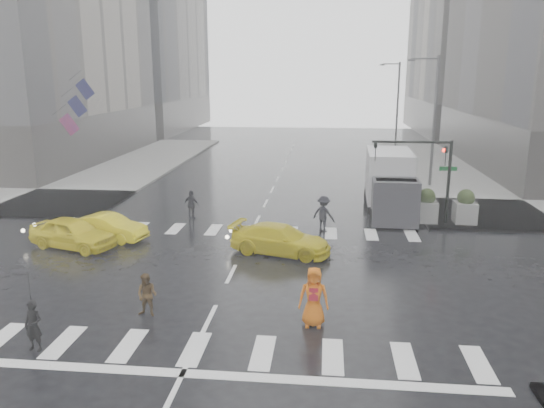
# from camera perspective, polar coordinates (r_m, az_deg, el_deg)

# --- Properties ---
(ground) EXTENTS (120.00, 120.00, 0.00)m
(ground) POSITION_cam_1_polar(r_m,az_deg,el_deg) (21.46, -4.41, -7.50)
(ground) COLOR black
(ground) RESTS_ON ground
(sidewalk_nw) EXTENTS (35.00, 35.00, 0.15)m
(sidewalk_nw) POSITION_cam_1_polar(r_m,az_deg,el_deg) (44.47, -25.64, 2.46)
(sidewalk_nw) COLOR slate
(sidewalk_nw) RESTS_ON ground
(building_ne_far) EXTENTS (26.05, 26.05, 36.00)m
(building_ne_far) POSITION_cam_1_polar(r_m,az_deg,el_deg) (80.23, 25.71, 18.60)
(building_ne_far) COLOR gray
(building_ne_far) RESTS_ON ground
(road_markings) EXTENTS (18.00, 48.00, 0.01)m
(road_markings) POSITION_cam_1_polar(r_m,az_deg,el_deg) (21.46, -4.41, -7.49)
(road_markings) COLOR silver
(road_markings) RESTS_ON ground
(traffic_signal_pole) EXTENTS (4.45, 0.42, 4.50)m
(traffic_signal_pole) POSITION_cam_1_polar(r_m,az_deg,el_deg) (28.54, 16.63, 4.02)
(traffic_signal_pole) COLOR black
(traffic_signal_pole) RESTS_ON ground
(street_lamp_near) EXTENTS (2.15, 0.22, 9.00)m
(street_lamp_near) POSITION_cam_1_polar(r_m,az_deg,el_deg) (38.44, 16.89, 9.00)
(street_lamp_near) COLOR #59595B
(street_lamp_near) RESTS_ON ground
(street_lamp_far) EXTENTS (2.15, 0.22, 9.00)m
(street_lamp_far) POSITION_cam_1_polar(r_m,az_deg,el_deg) (58.17, 13.24, 10.66)
(street_lamp_far) COLOR #59595B
(street_lamp_far) RESTS_ON ground
(planter_west) EXTENTS (1.10, 1.10, 1.80)m
(planter_west) POSITION_cam_1_polar(r_m,az_deg,el_deg) (28.87, 12.35, -0.14)
(planter_west) COLOR slate
(planter_west) RESTS_ON ground
(planter_mid) EXTENTS (1.10, 1.10, 1.80)m
(planter_mid) POSITION_cam_1_polar(r_m,az_deg,el_deg) (29.16, 16.25, -0.24)
(planter_mid) COLOR slate
(planter_mid) RESTS_ON ground
(planter_east) EXTENTS (1.10, 1.10, 1.80)m
(planter_east) POSITION_cam_1_polar(r_m,az_deg,el_deg) (29.59, 20.06, -0.33)
(planter_east) COLOR slate
(planter_east) RESTS_ON ground
(flag_cluster) EXTENTS (2.87, 3.06, 4.69)m
(flag_cluster) POSITION_cam_1_polar(r_m,az_deg,el_deg) (42.57, -20.57, 10.07)
(flag_cluster) COLOR #59595B
(flag_cluster) RESTS_ON ground
(pedestrian_black) EXTENTS (1.09, 1.10, 2.43)m
(pedestrian_black) POSITION_cam_1_polar(r_m,az_deg,el_deg) (16.68, -24.58, -9.07)
(pedestrian_black) COLOR black
(pedestrian_black) RESTS_ON ground
(pedestrian_brown) EXTENTS (0.78, 0.64, 1.46)m
(pedestrian_brown) POSITION_cam_1_polar(r_m,az_deg,el_deg) (18.11, -13.29, -9.51)
(pedestrian_brown) COLOR #402D16
(pedestrian_brown) RESTS_ON ground
(pedestrian_orange) EXTENTS (0.95, 0.62, 1.95)m
(pedestrian_orange) POSITION_cam_1_polar(r_m,az_deg,el_deg) (16.94, 4.51, -9.93)
(pedestrian_orange) COLOR #C95C0E
(pedestrian_orange) RESTS_ON ground
(pedestrian_far_a) EXTENTS (1.05, 0.79, 1.59)m
(pedestrian_far_a) POSITION_cam_1_polar(r_m,az_deg,el_deg) (29.38, -8.64, -0.11)
(pedestrian_far_a) COLOR black
(pedestrian_far_a) RESTS_ON ground
(pedestrian_far_b) EXTENTS (1.37, 1.15, 1.86)m
(pedestrian_far_b) POSITION_cam_1_polar(r_m,az_deg,el_deg) (26.77, 5.57, -1.09)
(pedestrian_far_b) COLOR black
(pedestrian_far_b) RESTS_ON ground
(taxi_front) EXTENTS (4.46, 2.82, 1.42)m
(taxi_front) POSITION_cam_1_polar(r_m,az_deg,el_deg) (25.94, -20.64, -2.93)
(taxi_front) COLOR yellow
(taxi_front) RESTS_ON ground
(taxi_mid) EXTENTS (3.91, 2.12, 1.22)m
(taxi_mid) POSITION_cam_1_polar(r_m,az_deg,el_deg) (26.69, -17.11, -2.40)
(taxi_mid) COLOR yellow
(taxi_mid) RESTS_ON ground
(taxi_rear) EXTENTS (4.28, 2.72, 1.30)m
(taxi_rear) POSITION_cam_1_polar(r_m,az_deg,el_deg) (23.55, 0.93, -3.82)
(taxi_rear) COLOR yellow
(taxi_rear) RESTS_ON ground
(box_truck) EXTENTS (2.47, 6.58, 3.50)m
(box_truck) POSITION_cam_1_polar(r_m,az_deg,el_deg) (30.60, 12.61, 2.32)
(box_truck) COLOR silver
(box_truck) RESTS_ON ground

